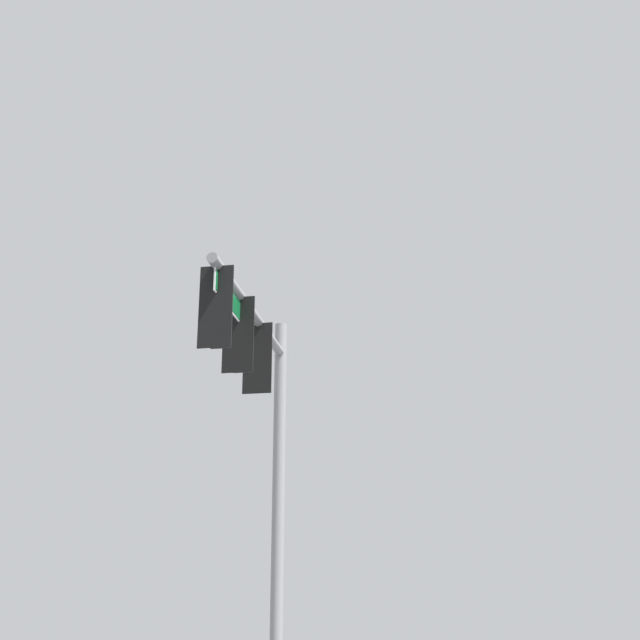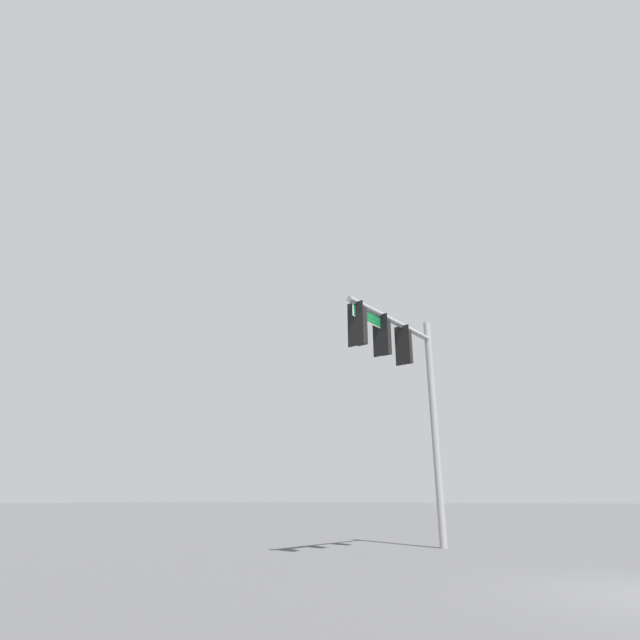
{
  "view_description": "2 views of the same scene",
  "coord_description": "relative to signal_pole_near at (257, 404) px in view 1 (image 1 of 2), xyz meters",
  "views": [
    {
      "loc": [
        10.7,
        -4.3,
        1.42
      ],
      "look_at": [
        -4.7,
        -5.01,
        6.92
      ],
      "focal_mm": 50.0,
      "sensor_mm": 36.0,
      "label": 1
    },
    {
      "loc": [
        10.17,
        -0.43,
        1.43
      ],
      "look_at": [
        -2.22,
        -7.92,
        6.64
      ],
      "focal_mm": 28.0,
      "sensor_mm": 36.0,
      "label": 2
    }
  ],
  "objects": [
    {
      "name": "signal_pole_near",
      "position": [
        0.0,
        0.0,
        0.0
      ],
      "size": [
        4.91,
        0.95,
        7.36
      ],
      "color": "gray",
      "rests_on": "ground_plane"
    }
  ]
}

